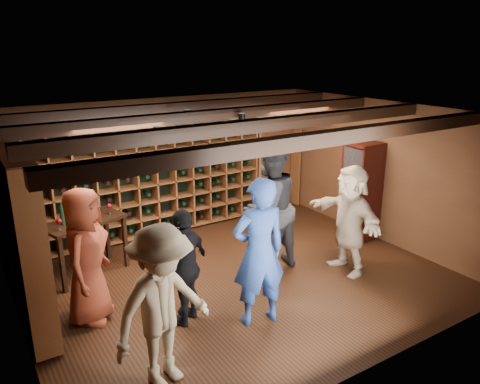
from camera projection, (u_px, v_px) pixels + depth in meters
ground at (239, 279)px, 7.11m from camera, size 6.00×6.00×0.00m
room_shell at (237, 120)px, 6.42m from camera, size 6.00×6.00×6.00m
wine_rack_back at (145, 176)px, 8.37m from camera, size 4.65×0.30×2.20m
wine_rack_left at (18, 229)px, 5.99m from camera, size 0.30×2.65×2.20m
crate_shelf at (277, 137)px, 9.73m from camera, size 1.20×0.32×2.07m
display_cabinet at (361, 193)px, 8.40m from camera, size 0.55×0.50×1.75m
man_blue_shirt at (259, 252)px, 5.76m from camera, size 0.77×0.58×1.93m
man_grey_suit at (269, 208)px, 7.11m from camera, size 1.15×0.98×2.07m
guest_red_floral at (86, 256)px, 5.83m from camera, size 0.96×1.04×1.78m
guest_woman_black at (185, 267)px, 5.83m from camera, size 0.95×0.80×1.53m
guest_khaki at (162, 308)px, 4.69m from camera, size 1.28×0.93×1.78m
guest_beige at (349, 219)px, 7.15m from camera, size 0.66×1.63×1.71m
tasting_table at (84, 227)px, 7.04m from camera, size 1.31×0.93×1.17m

